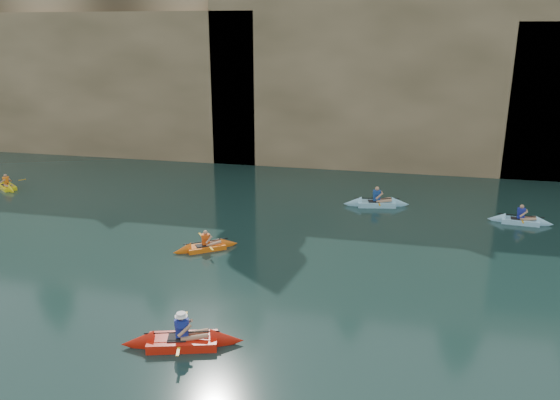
# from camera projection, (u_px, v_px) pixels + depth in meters

# --- Properties ---
(ground) EXTENTS (160.00, 160.00, 0.00)m
(ground) POSITION_uv_depth(u_px,v_px,m) (293.00, 342.00, 16.32)
(ground) COLOR black
(ground) RESTS_ON ground
(cliff) EXTENTS (70.00, 16.00, 12.00)m
(cliff) POSITION_uv_depth(u_px,v_px,m) (369.00, 70.00, 42.49)
(cliff) COLOR tan
(cliff) RESTS_ON ground
(cliff_slab_west) EXTENTS (26.00, 2.40, 10.56)m
(cliff_slab_west) POSITION_uv_depth(u_px,v_px,m) (87.00, 83.00, 40.00)
(cliff_slab_west) COLOR tan
(cliff_slab_west) RESTS_ON ground
(cliff_slab_center) EXTENTS (24.00, 2.40, 11.40)m
(cliff_slab_center) POSITION_uv_depth(u_px,v_px,m) (393.00, 83.00, 35.27)
(cliff_slab_center) COLOR tan
(cliff_slab_center) RESTS_ON ground
(sea_cave_west) EXTENTS (4.50, 1.00, 4.00)m
(sea_cave_west) POSITION_uv_depth(u_px,v_px,m) (112.00, 129.00, 39.95)
(sea_cave_west) COLOR black
(sea_cave_west) RESTS_ON ground
(sea_cave_center) EXTENTS (3.50, 1.00, 3.20)m
(sea_cave_center) POSITION_uv_depth(u_px,v_px,m) (299.00, 143.00, 37.14)
(sea_cave_center) COLOR black
(sea_cave_center) RESTS_ON ground
(sea_cave_east) EXTENTS (5.00, 1.00, 4.50)m
(sea_cave_east) POSITION_uv_depth(u_px,v_px,m) (520.00, 143.00, 34.01)
(sea_cave_east) COLOR black
(sea_cave_east) RESTS_ON ground
(main_kayaker) EXTENTS (3.69, 2.36, 1.34)m
(main_kayaker) POSITION_uv_depth(u_px,v_px,m) (183.00, 341.00, 16.08)
(main_kayaker) COLOR red
(main_kayaker) RESTS_ON ground
(kayaker_orange) EXTENTS (2.70, 2.19, 1.08)m
(kayaker_orange) POSITION_uv_depth(u_px,v_px,m) (206.00, 247.00, 23.19)
(kayaker_orange) COLOR orange
(kayaker_orange) RESTS_ON ground
(kayaker_ltblue_near) EXTENTS (3.04, 2.33, 1.18)m
(kayaker_ltblue_near) POSITION_uv_depth(u_px,v_px,m) (520.00, 221.00, 26.36)
(kayaker_ltblue_near) COLOR #98DBFF
(kayaker_ltblue_near) RESTS_ON ground
(kayaker_yellow) EXTENTS (2.57, 2.13, 1.10)m
(kayaker_yellow) POSITION_uv_depth(u_px,v_px,m) (7.00, 186.00, 32.16)
(kayaker_yellow) COLOR yellow
(kayaker_yellow) RESTS_ON ground
(kayaker_ltblue_mid) EXTENTS (3.58, 2.57, 1.33)m
(kayaker_ltblue_mid) POSITION_uv_depth(u_px,v_px,m) (376.00, 203.00, 28.95)
(kayaker_ltblue_mid) COLOR #90D6F2
(kayaker_ltblue_mid) RESTS_ON ground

